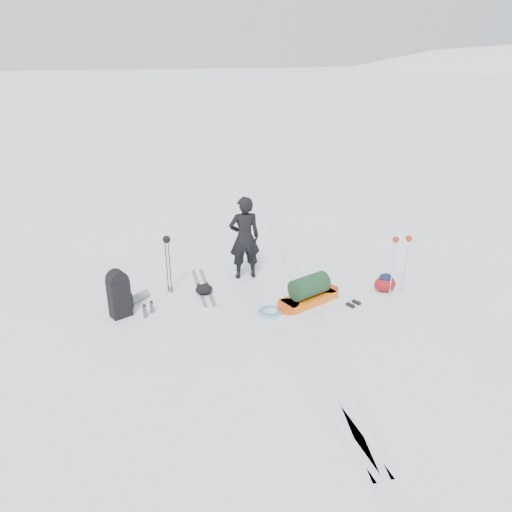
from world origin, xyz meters
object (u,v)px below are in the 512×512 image
object	(u,v)px
skier	(244,238)
expedition_rucksack	(121,294)
pulk_sled	(309,292)
ski_poles_black	(167,246)

from	to	relation	value
skier	expedition_rucksack	world-z (taller)	skier
skier	pulk_sled	world-z (taller)	skier
skier	ski_poles_black	distance (m)	1.74
expedition_rucksack	ski_poles_black	size ratio (longest dim) A/B	0.75
ski_poles_black	pulk_sled	bearing A→B (deg)	-36.42
skier	expedition_rucksack	size ratio (longest dim) A/B	1.96
skier	pulk_sled	xyz separation A→B (m)	(0.98, -1.49, -0.72)
pulk_sled	ski_poles_black	world-z (taller)	ski_poles_black
skier	ski_poles_black	bearing A→B (deg)	13.13
pulk_sled	skier	bearing A→B (deg)	101.20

